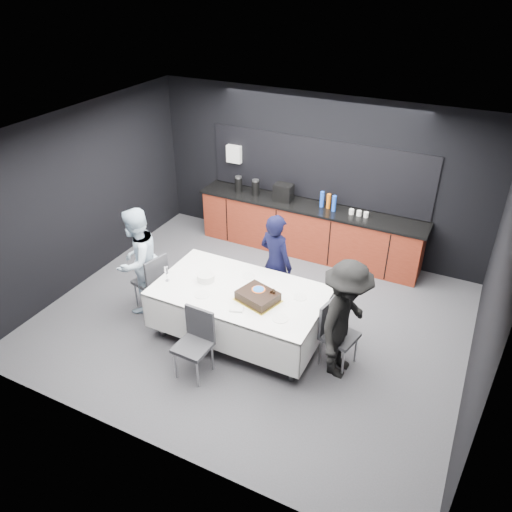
{
  "coord_description": "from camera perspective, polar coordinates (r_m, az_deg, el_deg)",
  "views": [
    {
      "loc": [
        2.66,
        -5.27,
        4.67
      ],
      "look_at": [
        0.0,
        0.1,
        1.05
      ],
      "focal_mm": 35.0,
      "sensor_mm": 36.0,
      "label": 1
    }
  ],
  "objects": [
    {
      "name": "cake_assembly",
      "position": [
        6.55,
        0.22,
        -4.63
      ],
      "size": [
        0.63,
        0.56,
        0.17
      ],
      "color": "yellow",
      "rests_on": "party_table"
    },
    {
      "name": "ground",
      "position": [
        7.53,
        -0.34,
        -7.21
      ],
      "size": [
        6.0,
        6.0,
        0.0
      ],
      "primitive_type": "plane",
      "color": "#47484D",
      "rests_on": "ground"
    },
    {
      "name": "chair_right",
      "position": [
        6.59,
        8.99,
        -8.22
      ],
      "size": [
        0.5,
        0.5,
        0.92
      ],
      "color": "#323338",
      "rests_on": "ground"
    },
    {
      "name": "party_table",
      "position": [
        6.86,
        -1.86,
        -4.86
      ],
      "size": [
        2.32,
        1.32,
        0.78
      ],
      "color": "#99999E",
      "rests_on": "ground"
    },
    {
      "name": "person_right",
      "position": [
        6.28,
        10.12,
        -7.25
      ],
      "size": [
        0.68,
        1.1,
        1.65
      ],
      "primitive_type": "imported",
      "rotation": [
        0.0,
        0.0,
        1.51
      ],
      "color": "black",
      "rests_on": "ground"
    },
    {
      "name": "person_left",
      "position": [
        7.53,
        -13.38,
        -0.55
      ],
      "size": [
        0.63,
        0.81,
        1.65
      ],
      "primitive_type": "imported",
      "rotation": [
        0.0,
        0.0,
        -1.56
      ],
      "color": "silver",
      "rests_on": "ground"
    },
    {
      "name": "loose_plate_near",
      "position": [
        6.73,
        -6.18,
        -4.37
      ],
      "size": [
        0.21,
        0.21,
        0.01
      ],
      "primitive_type": "cylinder",
      "color": "white",
      "rests_on": "party_table"
    },
    {
      "name": "loose_plate_far",
      "position": [
        7.06,
        -0.86,
        -2.28
      ],
      "size": [
        0.18,
        0.18,
        0.01
      ],
      "primitive_type": "cylinder",
      "color": "white",
      "rests_on": "party_table"
    },
    {
      "name": "chair_left",
      "position": [
        7.61,
        -11.68,
        -2.53
      ],
      "size": [
        0.5,
        0.5,
        0.92
      ],
      "color": "#323338",
      "rests_on": "ground"
    },
    {
      "name": "person_center",
      "position": [
        7.34,
        2.27,
        -0.83
      ],
      "size": [
        0.66,
        0.53,
        1.58
      ],
      "primitive_type": "imported",
      "rotation": [
        0.0,
        0.0,
        2.84
      ],
      "color": "black",
      "rests_on": "ground"
    },
    {
      "name": "chair_near",
      "position": [
        6.42,
        -6.87,
        -9.3
      ],
      "size": [
        0.43,
        0.43,
        0.92
      ],
      "color": "#323338",
      "rests_on": "ground"
    },
    {
      "name": "room_shell",
      "position": [
        6.54,
        -0.39,
        5.66
      ],
      "size": [
        6.04,
        5.04,
        2.82
      ],
      "color": "white",
      "rests_on": "ground"
    },
    {
      "name": "kitchenette",
      "position": [
        8.96,
        5.94,
        3.51
      ],
      "size": [
        4.1,
        0.64,
        2.05
      ],
      "color": "maroon",
      "rests_on": "ground"
    },
    {
      "name": "loose_plate_right_b",
      "position": [
        6.29,
        2.79,
        -7.13
      ],
      "size": [
        0.21,
        0.21,
        0.01
      ],
      "primitive_type": "cylinder",
      "color": "white",
      "rests_on": "party_table"
    },
    {
      "name": "plate_stack",
      "position": [
        6.98,
        -5.76,
        -2.43
      ],
      "size": [
        0.24,
        0.24,
        0.1
      ],
      "primitive_type": "cylinder",
      "color": "white",
      "rests_on": "party_table"
    },
    {
      "name": "champagne_flute",
      "position": [
        6.99,
        -10.22,
        -1.71
      ],
      "size": [
        0.06,
        0.06,
        0.22
      ],
      "color": "white",
      "rests_on": "party_table"
    },
    {
      "name": "fork_pile",
      "position": [
        6.42,
        -2.27,
        -6.1
      ],
      "size": [
        0.2,
        0.16,
        0.03
      ],
      "primitive_type": "cube",
      "rotation": [
        0.0,
        0.0,
        0.33
      ],
      "color": "white",
      "rests_on": "party_table"
    },
    {
      "name": "loose_plate_right_a",
      "position": [
        6.67,
        5.06,
        -4.7
      ],
      "size": [
        0.18,
        0.18,
        0.01
      ],
      "primitive_type": "cylinder",
      "color": "white",
      "rests_on": "party_table"
    }
  ]
}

